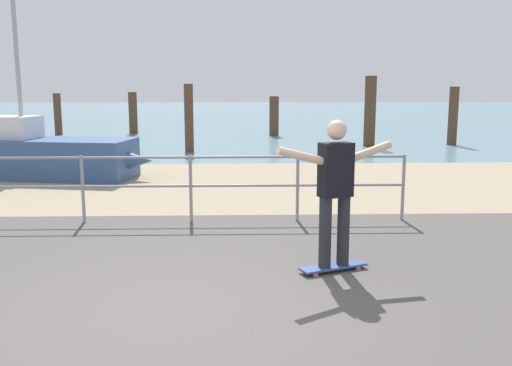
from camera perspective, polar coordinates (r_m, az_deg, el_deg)
beach_strip at (r=12.12m, az=-4.79°, el=-0.11°), size 24.00×6.00×0.04m
sea_surface at (r=39.98m, az=-2.72°, el=6.95°), size 72.00×50.00×0.04m
railing_fence at (r=9.21m, az=-22.09°, el=0.38°), size 11.55×0.05×1.05m
sailboat at (r=13.65m, az=-20.75°, el=2.62°), size 5.06×2.17×4.80m
skateboard at (r=6.54m, az=7.83°, el=-8.39°), size 0.82×0.49×0.08m
skateboarder at (r=6.31m, az=8.03°, el=-0.17°), size 1.37×0.64×1.65m
groyne_post_0 at (r=24.94m, az=-19.40°, el=6.56°), size 0.30×0.30×1.73m
groyne_post_1 at (r=24.87m, az=-12.32°, el=6.92°), size 0.36×0.36×1.77m
groyne_post_2 at (r=17.63m, az=-6.79°, el=6.48°), size 0.28×0.28×2.12m
groyne_post_3 at (r=23.16m, az=1.84°, el=6.75°), size 0.38×0.38×1.62m
groyne_post_4 at (r=19.53m, az=11.45°, el=7.08°), size 0.39×0.39×2.38m
groyne_post_5 at (r=20.77m, az=19.29°, el=6.39°), size 0.32×0.32×2.03m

